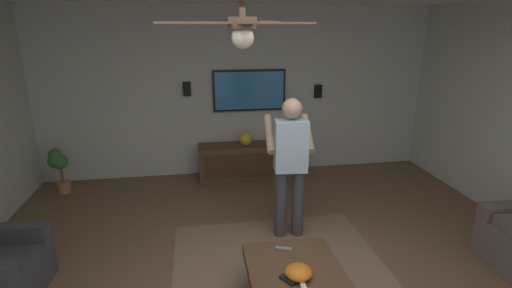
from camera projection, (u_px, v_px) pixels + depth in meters
name	position (u px, v px, depth m)	size (l,w,h in m)	color
wall_back_tv	(238.00, 92.00, 6.17)	(0.10, 6.47, 2.70)	#B2B7AD
coffee_table	(296.00, 282.00, 3.24)	(1.00, 0.80, 0.40)	#513823
media_console	(252.00, 161.00, 6.20)	(0.45, 1.70, 0.55)	#513823
tv	(249.00, 90.00, 6.10)	(0.05, 1.16, 0.65)	black
person_standing	(290.00, 160.00, 4.27)	(0.56, 0.57, 1.64)	#3F3F3F
potted_plant_short	(58.00, 165.00, 5.52)	(0.26, 0.27, 0.69)	#9E6B4C
bowl	(299.00, 272.00, 3.12)	(0.23, 0.23, 0.10)	orange
remote_black	(287.00, 280.00, 3.08)	(0.15, 0.04, 0.02)	black
remote_grey	(284.00, 249.00, 3.51)	(0.15, 0.04, 0.02)	slate
vase_round	(246.00, 139.00, 6.04)	(0.22, 0.22, 0.22)	gold
wall_speaker_left	(318.00, 91.00, 6.30)	(0.06, 0.12, 0.22)	black
wall_speaker_right	(187.00, 89.00, 5.95)	(0.06, 0.12, 0.22)	black
ceiling_fan	(242.00, 27.00, 2.67)	(1.20, 1.19, 0.46)	#4C3828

